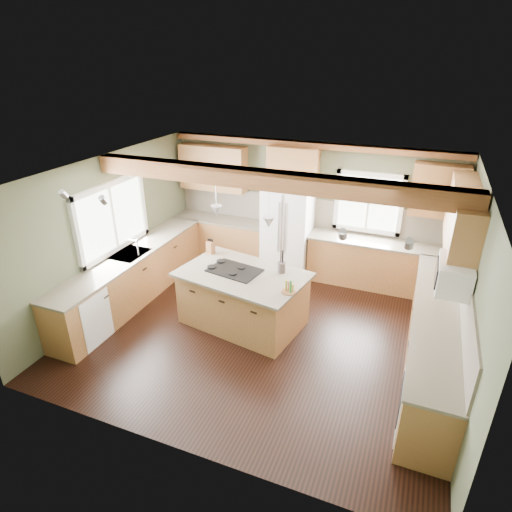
% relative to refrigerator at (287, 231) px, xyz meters
% --- Properties ---
extents(floor, '(5.60, 5.60, 0.00)m').
position_rel_refrigerator_xyz_m(floor, '(0.30, -2.12, -0.90)').
color(floor, black).
rests_on(floor, ground).
extents(ceiling, '(5.60, 5.60, 0.00)m').
position_rel_refrigerator_xyz_m(ceiling, '(0.30, -2.12, 1.70)').
color(ceiling, silver).
rests_on(ceiling, wall_back).
extents(wall_back, '(5.60, 0.00, 5.60)m').
position_rel_refrigerator_xyz_m(wall_back, '(0.30, 0.38, 0.40)').
color(wall_back, '#4E553C').
rests_on(wall_back, ground).
extents(wall_left, '(0.00, 5.00, 5.00)m').
position_rel_refrigerator_xyz_m(wall_left, '(-2.50, -2.12, 0.40)').
color(wall_left, '#4E553C').
rests_on(wall_left, ground).
extents(wall_right, '(0.00, 5.00, 5.00)m').
position_rel_refrigerator_xyz_m(wall_right, '(3.10, -2.12, 0.40)').
color(wall_right, '#4E553C').
rests_on(wall_right, ground).
extents(ceiling_beam, '(5.55, 0.26, 0.26)m').
position_rel_refrigerator_xyz_m(ceiling_beam, '(0.30, -2.02, 1.57)').
color(ceiling_beam, brown).
rests_on(ceiling_beam, ceiling).
extents(soffit_trim, '(5.55, 0.20, 0.10)m').
position_rel_refrigerator_xyz_m(soffit_trim, '(0.30, 0.28, 1.64)').
color(soffit_trim, brown).
rests_on(soffit_trim, ceiling).
extents(backsplash_back, '(5.58, 0.03, 0.58)m').
position_rel_refrigerator_xyz_m(backsplash_back, '(0.30, 0.36, 0.31)').
color(backsplash_back, brown).
rests_on(backsplash_back, wall_back).
extents(backsplash_right, '(0.03, 3.70, 0.58)m').
position_rel_refrigerator_xyz_m(backsplash_right, '(3.08, -2.07, 0.31)').
color(backsplash_right, brown).
rests_on(backsplash_right, wall_right).
extents(base_cab_back_left, '(2.02, 0.60, 0.88)m').
position_rel_refrigerator_xyz_m(base_cab_back_left, '(-1.49, 0.08, -0.46)').
color(base_cab_back_left, brown).
rests_on(base_cab_back_left, floor).
extents(counter_back_left, '(2.06, 0.64, 0.04)m').
position_rel_refrigerator_xyz_m(counter_back_left, '(-1.49, 0.08, 0.00)').
color(counter_back_left, '#494135').
rests_on(counter_back_left, base_cab_back_left).
extents(base_cab_back_right, '(2.62, 0.60, 0.88)m').
position_rel_refrigerator_xyz_m(base_cab_back_right, '(1.79, 0.08, -0.46)').
color(base_cab_back_right, brown).
rests_on(base_cab_back_right, floor).
extents(counter_back_right, '(2.66, 0.64, 0.04)m').
position_rel_refrigerator_xyz_m(counter_back_right, '(1.79, 0.08, 0.00)').
color(counter_back_right, '#494135').
rests_on(counter_back_right, base_cab_back_right).
extents(base_cab_left, '(0.60, 3.70, 0.88)m').
position_rel_refrigerator_xyz_m(base_cab_left, '(-2.20, -2.07, -0.46)').
color(base_cab_left, brown).
rests_on(base_cab_left, floor).
extents(counter_left, '(0.64, 3.74, 0.04)m').
position_rel_refrigerator_xyz_m(counter_left, '(-2.20, -2.07, 0.00)').
color(counter_left, '#494135').
rests_on(counter_left, base_cab_left).
extents(base_cab_right, '(0.60, 3.70, 0.88)m').
position_rel_refrigerator_xyz_m(base_cab_right, '(2.80, -2.07, -0.46)').
color(base_cab_right, brown).
rests_on(base_cab_right, floor).
extents(counter_right, '(0.64, 3.74, 0.04)m').
position_rel_refrigerator_xyz_m(counter_right, '(2.80, -2.07, 0.00)').
color(counter_right, '#494135').
rests_on(counter_right, base_cab_right).
extents(upper_cab_back_left, '(1.40, 0.35, 0.90)m').
position_rel_refrigerator_xyz_m(upper_cab_back_left, '(-1.69, 0.21, 1.05)').
color(upper_cab_back_left, brown).
rests_on(upper_cab_back_left, wall_back).
extents(upper_cab_over_fridge, '(0.96, 0.35, 0.70)m').
position_rel_refrigerator_xyz_m(upper_cab_over_fridge, '(-0.00, 0.21, 1.25)').
color(upper_cab_over_fridge, brown).
rests_on(upper_cab_over_fridge, wall_back).
extents(upper_cab_right, '(0.35, 2.20, 0.90)m').
position_rel_refrigerator_xyz_m(upper_cab_right, '(2.92, -1.22, 1.05)').
color(upper_cab_right, brown).
rests_on(upper_cab_right, wall_right).
extents(upper_cab_back_corner, '(0.90, 0.35, 0.90)m').
position_rel_refrigerator_xyz_m(upper_cab_back_corner, '(2.60, 0.21, 1.05)').
color(upper_cab_back_corner, brown).
rests_on(upper_cab_back_corner, wall_back).
extents(window_left, '(0.04, 1.60, 1.05)m').
position_rel_refrigerator_xyz_m(window_left, '(-2.48, -2.07, 0.65)').
color(window_left, white).
rests_on(window_left, wall_left).
extents(window_back, '(1.10, 0.04, 1.00)m').
position_rel_refrigerator_xyz_m(window_back, '(1.45, 0.36, 0.65)').
color(window_back, white).
rests_on(window_back, wall_back).
extents(sink, '(0.50, 0.65, 0.03)m').
position_rel_refrigerator_xyz_m(sink, '(-2.20, -2.07, 0.01)').
color(sink, '#262628').
rests_on(sink, counter_left).
extents(faucet, '(0.02, 0.02, 0.28)m').
position_rel_refrigerator_xyz_m(faucet, '(-2.02, -2.07, 0.15)').
color(faucet, '#B2B2B7').
rests_on(faucet, sink).
extents(dishwasher, '(0.60, 0.60, 0.84)m').
position_rel_refrigerator_xyz_m(dishwasher, '(-2.19, -3.37, -0.47)').
color(dishwasher, white).
rests_on(dishwasher, floor).
extents(oven, '(0.60, 0.72, 0.84)m').
position_rel_refrigerator_xyz_m(oven, '(2.79, -3.37, -0.47)').
color(oven, white).
rests_on(oven, floor).
extents(microwave, '(0.40, 0.70, 0.38)m').
position_rel_refrigerator_xyz_m(microwave, '(2.88, -2.17, 0.65)').
color(microwave, white).
rests_on(microwave, wall_right).
extents(pendant_left, '(0.18, 0.18, 0.16)m').
position_rel_refrigerator_xyz_m(pendant_left, '(-0.55, -1.94, 0.98)').
color(pendant_left, '#B2B2B7').
rests_on(pendant_left, ceiling).
extents(pendant_right, '(0.18, 0.18, 0.16)m').
position_rel_refrigerator_xyz_m(pendant_right, '(0.37, -2.10, 0.98)').
color(pendant_right, '#B2B2B7').
rests_on(pendant_right, ceiling).
extents(refrigerator, '(0.90, 0.74, 1.80)m').
position_rel_refrigerator_xyz_m(refrigerator, '(0.00, 0.00, 0.00)').
color(refrigerator, white).
rests_on(refrigerator, floor).
extents(island, '(2.03, 1.44, 0.88)m').
position_rel_refrigerator_xyz_m(island, '(-0.09, -2.02, -0.46)').
color(island, brown).
rests_on(island, floor).
extents(island_top, '(2.17, 1.58, 0.04)m').
position_rel_refrigerator_xyz_m(island_top, '(-0.09, -2.02, 0.00)').
color(island_top, '#494135').
rests_on(island_top, island).
extents(cooktop, '(0.89, 0.67, 0.02)m').
position_rel_refrigerator_xyz_m(cooktop, '(-0.24, -1.99, 0.03)').
color(cooktop, black).
rests_on(cooktop, island_top).
extents(knife_block, '(0.16, 0.14, 0.22)m').
position_rel_refrigerator_xyz_m(knife_block, '(-0.91, -1.53, 0.13)').
color(knife_block, brown).
rests_on(knife_block, island_top).
extents(utensil_crock, '(0.16, 0.16, 0.17)m').
position_rel_refrigerator_xyz_m(utensil_crock, '(0.47, -1.75, 0.10)').
color(utensil_crock, '#3B322F').
rests_on(utensil_crock, island_top).
extents(bottle_tray, '(0.28, 0.28, 0.19)m').
position_rel_refrigerator_xyz_m(bottle_tray, '(0.76, -2.31, 0.12)').
color(bottle_tray, brown).
rests_on(bottle_tray, island_top).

